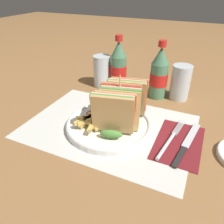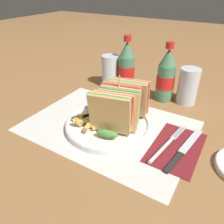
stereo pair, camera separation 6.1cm
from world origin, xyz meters
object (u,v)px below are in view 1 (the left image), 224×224
at_px(plate_main, 109,125).
at_px(fork, 169,142).
at_px(glass_far, 102,71).
at_px(glass_near, 180,85).
at_px(coke_bottle_near, 118,66).
at_px(coke_bottle_far, 159,74).
at_px(knife, 187,144).
at_px(club_sandwich, 121,105).

xyz_separation_m(plate_main, fork, (0.17, -0.01, -0.00)).
bearing_deg(plate_main, glass_far, 120.48).
xyz_separation_m(glass_near, glass_far, (-0.29, -0.02, 0.01)).
bearing_deg(plate_main, coke_bottle_near, 107.72).
distance_m(fork, coke_bottle_far, 0.28).
bearing_deg(glass_far, coke_bottle_far, -0.76).
bearing_deg(glass_near, fork, -84.83).
xyz_separation_m(knife, coke_bottle_far, (-0.14, 0.23, 0.08)).
height_order(fork, glass_near, glass_near).
height_order(club_sandwich, knife, club_sandwich).
xyz_separation_m(fork, knife, (0.04, 0.02, -0.00)).
height_order(club_sandwich, glass_near, club_sandwich).
height_order(fork, coke_bottle_near, coke_bottle_near).
xyz_separation_m(plate_main, knife, (0.21, 0.01, -0.00)).
bearing_deg(plate_main, club_sandwich, 30.26).
bearing_deg(coke_bottle_near, fork, -46.55).
relative_size(knife, coke_bottle_far, 1.00).
height_order(club_sandwich, coke_bottle_near, coke_bottle_near).
height_order(fork, glass_far, glass_far).
bearing_deg(fork, club_sandwich, 179.47).
bearing_deg(coke_bottle_near, glass_far, -169.55).
relative_size(plate_main, coke_bottle_near, 1.22).
relative_size(knife, glass_far, 1.65).
relative_size(plate_main, glass_far, 2.01).
bearing_deg(plate_main, glass_near, 61.29).
xyz_separation_m(fork, glass_far, (-0.31, 0.25, 0.05)).
relative_size(knife, glass_near, 1.65).
height_order(knife, coke_bottle_near, coke_bottle_near).
relative_size(plate_main, knife, 1.22).
bearing_deg(coke_bottle_far, plate_main, -106.43).
bearing_deg(coke_bottle_far, knife, -59.51).
xyz_separation_m(club_sandwich, coke_bottle_near, (-0.11, 0.24, 0.01)).
height_order(coke_bottle_far, glass_far, coke_bottle_far).
distance_m(club_sandwich, glass_near, 0.27).
relative_size(club_sandwich, glass_near, 1.58).
distance_m(fork, coke_bottle_near, 0.37).
xyz_separation_m(fork, glass_near, (-0.02, 0.27, 0.04)).
bearing_deg(coke_bottle_far, club_sandwich, -101.01).
distance_m(plate_main, coke_bottle_near, 0.28).
relative_size(fork, glass_far, 1.63).
distance_m(knife, glass_far, 0.43).
bearing_deg(fork, coke_bottle_far, 119.38).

